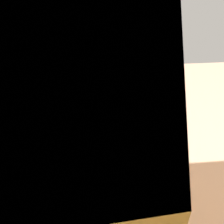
{
  "coord_description": "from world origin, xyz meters",
  "views": [
    {
      "loc": [
        -1.57,
        1.27,
        2.11
      ],
      "look_at": [
        -0.46,
        1.17,
        1.33
      ],
      "focal_mm": 39.74,
      "sensor_mm": 36.0,
      "label": 1
    }
  ],
  "objects_px": {
    "oven_range": "(95,86)",
    "microwave": "(92,138)",
    "bowl": "(118,215)",
    "kettle": "(101,69)"
  },
  "relations": [
    {
      "from": "oven_range",
      "to": "microwave",
      "type": "relative_size",
      "value": 2.09
    },
    {
      "from": "oven_range",
      "to": "microwave",
      "type": "xyz_separation_m",
      "value": [
        -1.78,
        0.04,
        0.6
      ]
    },
    {
      "from": "kettle",
      "to": "oven_range",
      "type": "bearing_deg",
      "value": 7.31
    },
    {
      "from": "oven_range",
      "to": "kettle",
      "type": "relative_size",
      "value": 5.42
    },
    {
      "from": "bowl",
      "to": "kettle",
      "type": "height_order",
      "value": "kettle"
    },
    {
      "from": "microwave",
      "to": "kettle",
      "type": "height_order",
      "value": "microwave"
    },
    {
      "from": "bowl",
      "to": "kettle",
      "type": "xyz_separation_m",
      "value": [
        1.69,
        -0.0,
        0.03
      ]
    },
    {
      "from": "oven_range",
      "to": "microwave",
      "type": "height_order",
      "value": "microwave"
    },
    {
      "from": "kettle",
      "to": "microwave",
      "type": "bearing_deg",
      "value": 174.61
    },
    {
      "from": "microwave",
      "to": "kettle",
      "type": "bearing_deg",
      "value": -5.39
    }
  ]
}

